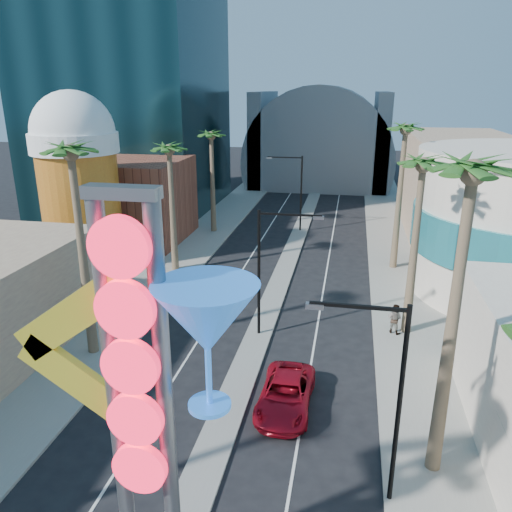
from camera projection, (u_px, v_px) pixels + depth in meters
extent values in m
cube|color=gray|center=(189.00, 251.00, 46.70)|extent=(5.00, 100.00, 0.15)
cube|color=gray|center=(398.00, 264.00, 43.29)|extent=(5.00, 100.00, 0.15)
cube|color=gray|center=(293.00, 247.00, 47.79)|extent=(1.60, 84.00, 0.15)
cube|color=brown|center=(134.00, 200.00, 49.39)|extent=(10.00, 10.00, 8.00)
cube|color=#9C7964|center=(456.00, 183.00, 52.63)|extent=(10.00, 20.00, 10.00)
cylinder|color=#AB4516|center=(82.00, 208.00, 41.81)|extent=(6.40, 6.40, 10.00)
cylinder|color=white|center=(74.00, 143.00, 40.08)|extent=(7.00, 7.00, 1.60)
sphere|color=white|center=(73.00, 133.00, 39.82)|extent=(6.60, 6.60, 6.60)
cylinder|color=slate|center=(320.00, 159.00, 78.14)|extent=(22.00, 16.00, 22.00)
cube|color=slate|center=(263.00, 138.00, 78.79)|extent=(2.00, 16.00, 14.00)
cube|color=slate|center=(380.00, 140.00, 75.56)|extent=(2.00, 16.00, 14.00)
cylinder|color=slate|center=(116.00, 409.00, 13.30)|extent=(0.44, 0.44, 12.00)
cylinder|color=slate|center=(166.00, 415.00, 13.05)|extent=(0.44, 0.44, 12.00)
cube|color=slate|center=(122.00, 192.00, 11.28)|extent=(1.80, 0.50, 0.30)
cylinder|color=#FF1638|center=(119.00, 247.00, 11.34)|extent=(1.50, 0.25, 1.50)
cylinder|color=#FF1638|center=(125.00, 309.00, 11.84)|extent=(1.50, 0.25, 1.50)
cylinder|color=#FF1638|center=(130.00, 366.00, 12.34)|extent=(1.50, 0.25, 1.50)
cylinder|color=#FF1638|center=(135.00, 419.00, 12.84)|extent=(1.50, 0.25, 1.50)
cylinder|color=#FF1638|center=(140.00, 468.00, 13.34)|extent=(1.50, 0.25, 1.50)
cube|color=yellow|center=(74.00, 315.00, 12.60)|extent=(3.47, 0.25, 2.80)
cube|color=yellow|center=(82.00, 383.00, 13.24)|extent=(3.47, 0.25, 2.80)
cone|color=blue|center=(207.00, 319.00, 11.91)|extent=(2.60, 2.60, 1.80)
cylinder|color=blue|center=(209.00, 377.00, 12.42)|extent=(0.16, 0.16, 1.60)
cylinder|color=blue|center=(210.00, 404.00, 12.68)|extent=(1.10, 1.10, 0.12)
cylinder|color=black|center=(259.00, 275.00, 29.79)|extent=(0.18, 0.18, 8.00)
cube|color=black|center=(290.00, 215.00, 28.24)|extent=(3.60, 0.12, 0.12)
cube|color=slate|center=(318.00, 218.00, 27.99)|extent=(0.60, 0.25, 0.18)
cylinder|color=black|center=(301.00, 195.00, 52.10)|extent=(0.18, 0.18, 8.00)
cube|color=black|center=(285.00, 157.00, 51.20)|extent=(3.60, 0.12, 0.12)
cube|color=slate|center=(269.00, 158.00, 51.52)|extent=(0.60, 0.25, 0.18)
cylinder|color=black|center=(399.00, 410.00, 17.34)|extent=(0.18, 0.18, 8.00)
cube|color=black|center=(359.00, 307.00, 16.41)|extent=(3.24, 0.12, 0.12)
cube|color=slate|center=(315.00, 306.00, 16.70)|extent=(0.60, 0.25, 0.18)
cylinder|color=brown|center=(83.00, 260.00, 27.12)|extent=(0.40, 0.40, 11.50)
sphere|color=#1F4517|center=(70.00, 153.00, 25.27)|extent=(2.40, 2.40, 2.40)
cylinder|color=brown|center=(173.00, 213.00, 40.38)|extent=(0.40, 0.40, 10.00)
sphere|color=#1F4517|center=(169.00, 150.00, 38.77)|extent=(2.40, 2.40, 2.40)
cylinder|color=brown|center=(213.00, 186.00, 51.54)|extent=(0.40, 0.40, 10.00)
sphere|color=#1F4517|center=(211.00, 136.00, 49.93)|extent=(2.40, 2.40, 2.40)
cylinder|color=brown|center=(450.00, 337.00, 18.23)|extent=(0.40, 0.40, 12.00)
sphere|color=#1F4517|center=(473.00, 173.00, 16.30)|extent=(2.40, 2.40, 2.40)
cylinder|color=brown|center=(414.00, 254.00, 29.63)|extent=(0.40, 0.40, 10.50)
sphere|color=#1F4517|center=(423.00, 165.00, 27.94)|extent=(2.40, 2.40, 2.40)
cylinder|color=brown|center=(399.00, 202.00, 40.63)|extent=(0.40, 0.40, 11.50)
sphere|color=#1F4517|center=(406.00, 130.00, 38.78)|extent=(2.40, 2.40, 2.40)
imported|color=#AF0D1E|center=(286.00, 394.00, 23.83)|extent=(2.52, 5.34, 1.47)
imported|color=gray|center=(395.00, 319.00, 30.78)|extent=(1.16, 1.08, 1.90)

